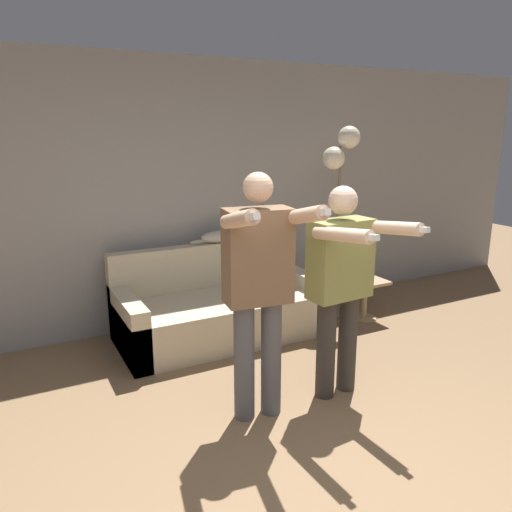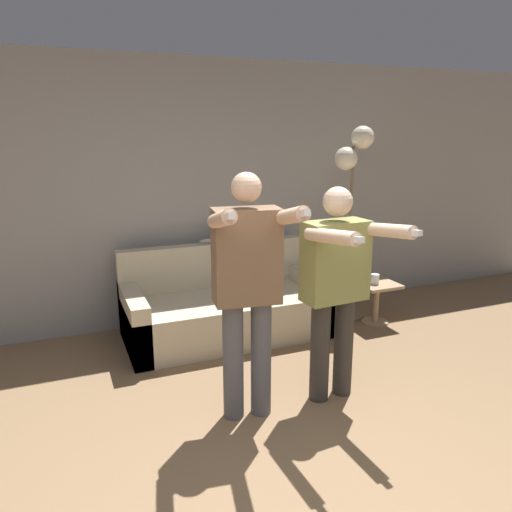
% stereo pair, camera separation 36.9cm
% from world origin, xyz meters
% --- Properties ---
extents(wall_back, '(10.00, 0.05, 2.60)m').
position_xyz_m(wall_back, '(0.00, 3.02, 1.30)').
color(wall_back, gray).
rests_on(wall_back, ground_plane).
extents(couch, '(1.90, 0.90, 0.83)m').
position_xyz_m(couch, '(0.49, 2.47, 0.26)').
color(couch, beige).
rests_on(couch, ground_plane).
extents(person_left, '(0.57, 0.71, 1.67)m').
position_xyz_m(person_left, '(0.17, 1.07, 0.97)').
color(person_left, '#56565B').
rests_on(person_left, ground_plane).
extents(person_right, '(0.56, 0.70, 1.55)m').
position_xyz_m(person_right, '(0.84, 1.06, 0.90)').
color(person_right, '#38332D').
rests_on(person_right, ground_plane).
extents(cat, '(0.51, 0.13, 0.16)m').
position_xyz_m(cat, '(0.67, 2.81, 0.90)').
color(cat, '#B7AD9E').
rests_on(cat, couch).
extents(floor_lamp, '(0.40, 0.36, 1.96)m').
position_xyz_m(floor_lamp, '(1.84, 2.44, 1.53)').
color(floor_lamp, '#756047').
rests_on(floor_lamp, ground_plane).
extents(side_table, '(0.39, 0.39, 0.43)m').
position_xyz_m(side_table, '(2.01, 2.17, 0.30)').
color(side_table, '#A38460').
rests_on(side_table, ground_plane).
extents(cup, '(0.08, 0.08, 0.10)m').
position_xyz_m(cup, '(1.97, 2.16, 0.48)').
color(cup, white).
rests_on(cup, side_table).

